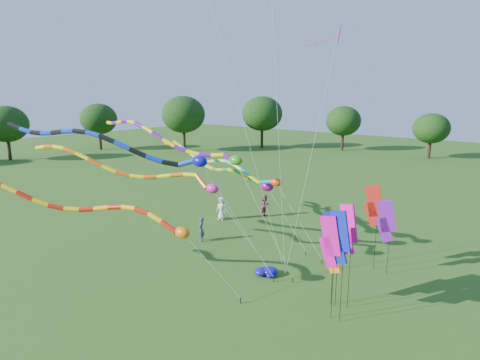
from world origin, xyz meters
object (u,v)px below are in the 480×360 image
Objects in this scene: tube_kite_orange at (141,171)px; blue_nylon_heap at (270,271)px; tube_kite_red at (103,211)px; person_a at (222,208)px; person_b at (201,229)px; person_c at (265,206)px.

tube_kite_orange is 9.32m from blue_nylon_heap.
tube_kite_orange is (-0.62, 2.96, 1.58)m from tube_kite_red.
blue_nylon_heap is 10.57m from person_a.
tube_kite_red is at bearing -26.98° from person_b.
blue_nylon_heap is at bearing 22.88° from tube_kite_red.
person_a reaches higher than person_c.
person_c is at bearing 68.11° from tube_kite_red.
person_c is at bearing 68.26° from tube_kite_orange.
tube_kite_orange is at bearing -87.05° from person_a.
tube_kite_red is at bearing -133.72° from blue_nylon_heap.
blue_nylon_heap is at bearing 6.37° from tube_kite_orange.
blue_nylon_heap is (6.12, 6.40, -3.86)m from tube_kite_red.
tube_kite_red is 8.37m from person_b.
tube_kite_red reaches higher than person_c.
tube_kite_orange is 10.59m from person_a.
tube_kite_red is 7.10× the size of person_c.
tube_kite_red is 15.40m from person_c.
person_a is 3.67m from person_c.
person_b is at bearing 68.68° from tube_kite_orange.
blue_nylon_heap is 0.82× the size of person_c.
tube_kite_orange is 7.48× the size of person_a.
tube_kite_orange is 6.75m from person_b.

